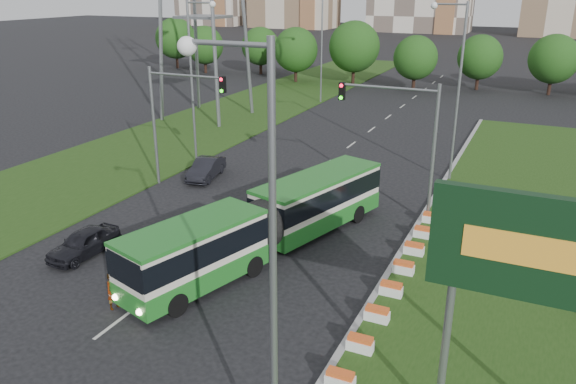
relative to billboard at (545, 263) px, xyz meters
The scene contains 16 objects.
ground 14.97m from the billboard, 153.89° to the left, with size 360.00×360.00×0.00m, color black.
grass_median 15.29m from the billboard, 86.93° to the left, with size 14.00×60.00×0.15m, color #1F4012.
median_kerb 16.48m from the billboard, 113.88° to the left, with size 0.30×60.00×0.18m, color #9A9A9A.
left_verge 43.75m from the billboard, 134.29° to the left, with size 12.00×110.00×0.10m, color #1F4012.
lane_markings 30.77m from the billboard, 120.39° to the left, with size 0.20×100.00×0.01m, color beige, non-canonical shape.
flower_planters 10.48m from the billboard, 129.20° to the left, with size 1.10×18.10×0.60m, color white, non-canonical shape.
billboard is the anchor object (origin of this frame).
traffic_mast_median 17.68m from the billboard, 115.03° to the left, with size 5.76×0.32×8.00m.
traffic_mast_left 27.16m from the billboard, 146.45° to the left, with size 5.76×0.32×8.00m.
street_lamps 22.11m from the billboard, 133.62° to the left, with size 36.00×60.00×12.00m, color gray, non-canonical shape.
tree_line 61.07m from the billboard, 92.11° to the left, with size 120.00×8.00×9.00m, color #1B4813, non-canonical shape.
articulated_bus 15.94m from the billboard, 145.96° to the left, with size 2.59×16.64×2.74m.
car_left_near 21.98m from the billboard, 168.21° to the left, with size 1.62×4.02×1.37m, color black.
car_left_far 28.34m from the billboard, 141.61° to the left, with size 1.50×4.30×1.42m, color black.
pedestrian 16.94m from the billboard, behind, with size 0.61×0.40×1.66m, color gray.
shopping_trolley 16.53m from the billboard, behind, with size 0.32×0.34×0.54m.
Camera 1 is at (11.63, -20.71, 12.99)m, focal length 35.00 mm.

